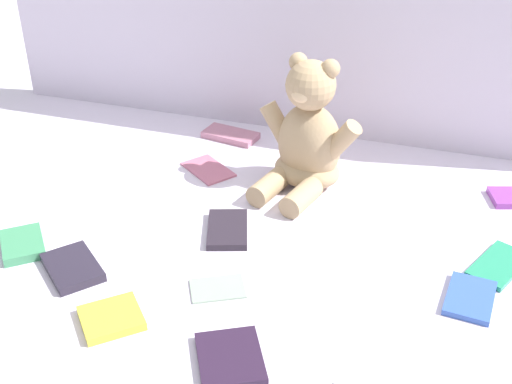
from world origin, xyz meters
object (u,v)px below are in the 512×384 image
Objects in this scene: book_case_4 at (72,267)px; book_case_12 at (230,358)px; book_case_2 at (111,318)px; book_case_1 at (231,135)px; book_case_3 at (470,298)px; book_case_9 at (23,244)px; book_case_5 at (228,229)px; book_case_6 at (218,288)px; teddy_bear at (307,140)px; book_case_0 at (208,169)px; book_case_11 at (499,265)px.

book_case_4 reaches higher than book_case_12.
book_case_2 is 0.79× the size of book_case_4.
book_case_3 is at bearing -118.08° from book_case_1.
book_case_9 reaches higher than book_case_12.
book_case_9 is (-0.36, -0.17, 0.00)m from book_case_5.
book_case_12 is at bearing 179.09° from book_case_6.
book_case_4 is (-0.70, -0.14, 0.00)m from book_case_3.
book_case_4 reaches higher than book_case_2.
book_case_6 is at bearing -152.86° from book_case_1.
book_case_5 reaches higher than book_case_12.
book_case_4 reaches higher than book_case_3.
book_case_0 is (-0.23, -0.01, -0.11)m from teddy_bear.
book_case_6 is at bearing -119.87° from book_case_0.
book_case_4 is 0.13m from book_case_9.
book_case_11 is (0.48, 0.22, 0.00)m from book_case_6.
book_case_4 is 0.79m from book_case_11.
book_case_3 is (0.57, 0.24, -0.00)m from book_case_2.
book_case_11 is at bearing 166.61° from book_case_5.
teddy_bear is at bearing 146.50° from book_case_3.
book_case_0 is 1.09× the size of book_case_3.
book_case_1 is (-0.01, 0.18, 0.00)m from book_case_0.
book_case_9 is at bearing 168.69° from book_case_1.
book_case_4 is 0.96× the size of book_case_5.
book_case_12 is (0.08, -0.16, 0.00)m from book_case_6.
book_case_4 is 0.28m from book_case_6.
teddy_bear is at bearing 0.04° from book_case_11.
book_case_1 is 1.41× the size of book_case_2.
book_case_4 is 0.91× the size of book_case_11.
book_case_1 is at bearing 81.60° from book_case_12.
book_case_2 reaches higher than book_case_3.
book_case_11 is at bearing -93.06° from book_case_6.
book_case_4 is (-0.09, -0.61, 0.00)m from book_case_1.
book_case_4 is (-0.13, 0.10, 0.00)m from book_case_2.
book_case_9 is at bearing 133.72° from book_case_12.
book_case_1 and book_case_2 have the same top height.
book_case_5 is at bearing 177.72° from book_case_3.
book_case_5 is at bearing 30.85° from book_case_2.
book_case_1 is at bearing 148.15° from book_case_3.
book_case_5 is 1.35× the size of book_case_6.
book_case_9 is at bearing -64.24° from book_case_4.
book_case_1 reaches higher than book_case_11.
book_case_2 is 0.83× the size of book_case_12.
book_case_9 is 0.91m from book_case_11.
book_case_5 is 0.52m from book_case_11.
teddy_bear is 0.63m from book_case_9.
book_case_4 reaches higher than book_case_11.
book_case_12 is at bearing -58.10° from book_case_9.
book_case_6 is 0.88× the size of book_case_9.
book_case_2 is 0.19m from book_case_6.
book_case_11 is (0.05, 0.11, -0.00)m from book_case_3.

